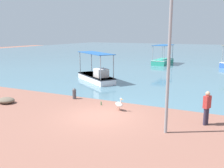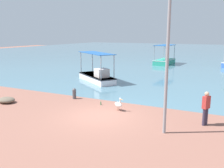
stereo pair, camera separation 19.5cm
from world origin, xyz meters
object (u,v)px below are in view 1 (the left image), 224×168
at_px(fishing_boat_center, 163,60).
at_px(fisherman_standing, 207,107).
at_px(mooring_bollard, 74,93).
at_px(glass_bottle, 101,103).
at_px(lamp_post, 169,52).
at_px(net_pile, 6,100).
at_px(fishing_boat_near_right, 96,76).
at_px(pelican, 119,104).

distance_m(fishing_boat_center, fisherman_standing, 24.40).
relative_size(fishing_boat_center, mooring_bollard, 6.41).
distance_m(mooring_bollard, glass_bottle, 2.44).
bearing_deg(fishing_boat_center, mooring_bollard, -91.50).
relative_size(lamp_post, net_pile, 5.92).
relative_size(fishing_boat_near_right, net_pile, 4.51).
relative_size(fishing_boat_center, net_pile, 4.24).
bearing_deg(fishing_boat_near_right, pelican, -52.41).
relative_size(fishing_boat_center, fishing_boat_near_right, 0.94).
relative_size(fishing_boat_near_right, pelican, 6.28).
bearing_deg(pelican, mooring_bollard, 164.21).
bearing_deg(pelican, fisherman_standing, -2.60).
height_order(mooring_bollard, glass_bottle, mooring_bollard).
xyz_separation_m(pelican, mooring_bollard, (-3.85, 1.09, 0.02)).
distance_m(fishing_boat_center, fishing_boat_near_right, 15.83).
bearing_deg(net_pile, fishing_boat_near_right, 78.95).
bearing_deg(net_pile, lamp_post, -2.01).
xyz_separation_m(lamp_post, mooring_bollard, (-7.10, 3.17, -3.27)).
height_order(mooring_bollard, net_pile, mooring_bollard).
bearing_deg(glass_bottle, fishing_boat_center, 94.63).
relative_size(lamp_post, fisherman_standing, 3.91).
bearing_deg(fishing_boat_near_right, fisherman_standing, -35.59).
xyz_separation_m(fishing_boat_near_right, net_pile, (-1.73, -8.84, -0.38)).
bearing_deg(fishing_boat_near_right, glass_bottle, -58.65).
xyz_separation_m(fishing_boat_center, lamp_post, (6.53, -24.89, 3.13)).
bearing_deg(fishing_boat_near_right, net_pile, -101.05).
bearing_deg(pelican, glass_bottle, 159.35).
relative_size(pelican, fisherman_standing, 0.47).
bearing_deg(glass_bottle, pelican, -20.65).
xyz_separation_m(lamp_post, glass_bottle, (-4.73, 2.64, -3.56)).
bearing_deg(glass_bottle, fisherman_standing, -7.07).
height_order(fishing_boat_near_right, glass_bottle, fishing_boat_near_right).
height_order(pelican, mooring_bollard, pelican).
distance_m(pelican, net_pile, 7.42).
bearing_deg(net_pile, pelican, 13.34).
distance_m(pelican, glass_bottle, 1.61).
relative_size(fishing_boat_near_right, lamp_post, 0.76).
distance_m(fishing_boat_near_right, mooring_bollard, 6.26).
relative_size(mooring_bollard, net_pile, 0.66).
distance_m(net_pile, glass_bottle, 6.16).
height_order(net_pile, glass_bottle, net_pile).
relative_size(pelican, mooring_bollard, 1.09).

